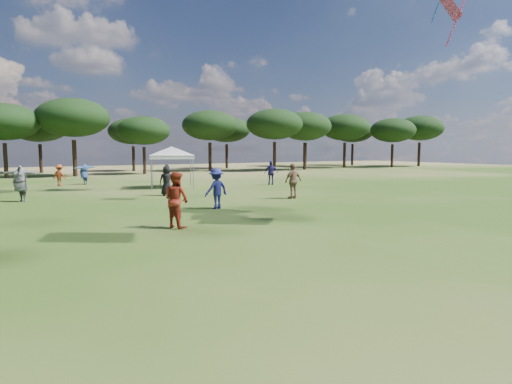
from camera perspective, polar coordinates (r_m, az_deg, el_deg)
tree_line at (r=48.59m, az=-24.72°, el=8.49°), size 108.78×17.63×7.77m
tent_right at (r=30.20m, az=-11.21°, el=5.74°), size 5.62×5.62×3.16m
festival_crowd at (r=24.12m, az=-25.86°, el=0.88°), size 31.36×21.90×1.93m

